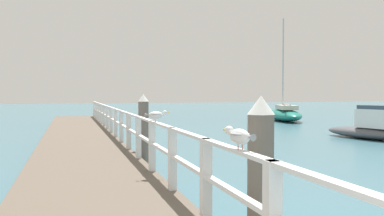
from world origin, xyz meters
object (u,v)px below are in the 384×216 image
Objects in this scene: dock_piling_far at (144,129)px; boat_2 at (284,114)px; seagull_background at (156,115)px; boat_1 at (371,128)px; dock_piling_near at (260,185)px; seagull_foreground at (239,135)px.

boat_2 is (12.73, 14.62, -0.50)m from dock_piling_far.
boat_1 is at bearing 123.31° from seagull_background.
dock_piling_near is 14.51m from boat_1.
dock_piling_far is 0.26× the size of boat_2.
dock_piling_near and dock_piling_far have the same top height.
dock_piling_far is 4.06× the size of seagull_foreground.
seagull_foreground is at bearing -103.96° from boat_2.
dock_piling_near reaches higher than seagull_foreground.
dock_piling_near is 7.06m from dock_piling_far.
boat_1 is (10.31, 3.13, -0.49)m from dock_piling_far.
dock_piling_far reaches higher than seagull_background.
seagull_background is at bearing -109.07° from boat_2.
boat_2 is at bearing 59.57° from dock_piling_near.
dock_piling_near is 0.75m from seagull_foreground.
boat_2 reaches higher than boat_1.
dock_piling_far is 19.39m from boat_2.
dock_piling_far is (0.00, 7.06, 0.00)m from dock_piling_near.
boat_1 is (10.31, 10.19, -0.49)m from dock_piling_near.
seagull_background reaches higher than boat_1.
boat_2 is at bearing -116.63° from boat_1.
seagull_background is (-0.37, -3.46, 0.57)m from dock_piling_far.
seagull_background is at bearing -96.13° from dock_piling_far.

